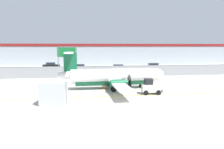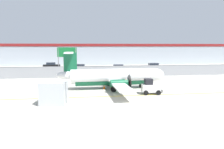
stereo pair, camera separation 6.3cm
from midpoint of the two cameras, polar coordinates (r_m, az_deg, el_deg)
ground_plane at (r=25.22m, az=3.13°, el=-5.60°), size 140.00×140.00×0.01m
perimeter_fence at (r=40.65m, az=-1.23°, el=0.92°), size 98.00×0.10×2.10m
parking_lot_strip at (r=52.13m, az=-2.73°, el=1.16°), size 98.00×17.00×0.12m
background_building at (r=70.31m, az=-4.16°, el=5.34°), size 91.00×8.10×6.50m
commuter_airplane at (r=29.22m, az=0.84°, el=-0.62°), size 14.62×16.03×4.92m
baggage_tug at (r=26.39m, az=10.15°, el=-3.24°), size 2.41×1.54×1.88m
ground_crew_worker at (r=26.87m, az=3.74°, el=-2.74°), size 0.54×0.35×1.70m
cargo_container at (r=22.23m, az=-14.91°, el=-4.70°), size 2.67×2.34×2.20m
traffic_cone_near_left at (r=29.30m, az=9.03°, el=-3.24°), size 0.36×0.36×0.64m
traffic_cone_near_right at (r=29.15m, az=-2.00°, el=-3.21°), size 0.36×0.36×0.64m
traffic_cone_far_left at (r=31.75m, az=0.99°, el=-2.34°), size 0.36×0.36×0.64m
parked_car_0 at (r=57.22m, az=-15.51°, el=2.28°), size 4.33×2.28×1.58m
parked_car_1 at (r=49.96m, az=-8.48°, el=1.78°), size 4.37×2.40×1.58m
parked_car_2 at (r=48.69m, az=1.55°, el=1.71°), size 4.39×2.44×1.58m
parked_car_3 at (r=53.80m, az=10.91°, el=2.11°), size 4.29×2.20×1.58m
highway_sign at (r=41.88m, az=-11.64°, el=5.11°), size 3.60×0.14×5.50m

